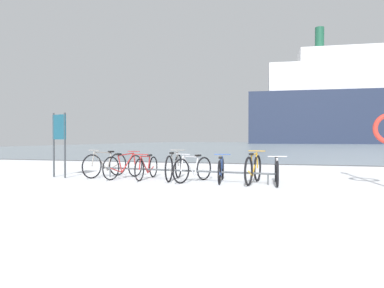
% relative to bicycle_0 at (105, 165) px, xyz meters
% --- Properties ---
extents(ground, '(80.00, 132.00, 0.08)m').
position_rel_bicycle_0_xyz_m(ground, '(3.99, 50.55, -0.42)').
color(ground, white).
extents(bike_rack, '(5.28, 0.66, 0.31)m').
position_rel_bicycle_0_xyz_m(bike_rack, '(2.52, -0.25, -0.11)').
color(bike_rack, '#4C5156').
rests_on(bike_rack, ground).
extents(bicycle_0, '(0.69, 1.63, 0.84)m').
position_rel_bicycle_0_xyz_m(bicycle_0, '(0.00, 0.00, 0.00)').
color(bicycle_0, black).
rests_on(bicycle_0, ground).
extents(bicycle_1, '(0.59, 1.68, 0.79)m').
position_rel_bicycle_0_xyz_m(bicycle_1, '(0.71, -0.18, -0.02)').
color(bicycle_1, black).
rests_on(bicycle_1, ground).
extents(bicycle_2, '(0.46, 1.69, 0.75)m').
position_rel_bicycle_0_xyz_m(bicycle_2, '(1.44, -0.19, -0.04)').
color(bicycle_2, black).
rests_on(bicycle_2, ground).
extents(bicycle_3, '(0.46, 1.76, 0.85)m').
position_rel_bicycle_0_xyz_m(bicycle_3, '(2.27, -0.18, 0.00)').
color(bicycle_3, black).
rests_on(bicycle_3, ground).
extents(bicycle_4, '(0.75, 1.51, 0.78)m').
position_rel_bicycle_0_xyz_m(bicycle_4, '(2.89, -0.43, -0.03)').
color(bicycle_4, black).
rests_on(bicycle_4, ground).
extents(bicycle_5, '(0.46, 1.70, 0.74)m').
position_rel_bicycle_0_xyz_m(bicycle_5, '(3.64, -0.27, -0.04)').
color(bicycle_5, black).
rests_on(bicycle_5, ground).
extents(bicycle_6, '(0.46, 1.69, 0.85)m').
position_rel_bicycle_0_xyz_m(bicycle_6, '(4.51, -0.39, 0.00)').
color(bicycle_6, black).
rests_on(bicycle_6, ground).
extents(bicycle_7, '(0.46, 1.67, 0.75)m').
position_rel_bicycle_0_xyz_m(bicycle_7, '(5.10, -0.40, -0.04)').
color(bicycle_7, black).
rests_on(bicycle_7, ground).
extents(info_sign, '(0.54, 0.18, 1.95)m').
position_rel_bicycle_0_xyz_m(info_sign, '(-1.28, -0.48, 0.94)').
color(info_sign, '#33383D').
rests_on(info_sign, ground).
extents(ferry_ship, '(49.58, 14.95, 28.75)m').
position_rel_bicycle_0_xyz_m(ferry_ship, '(20.80, 81.03, 9.27)').
color(ferry_ship, '#232D47').
rests_on(ferry_ship, ground).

